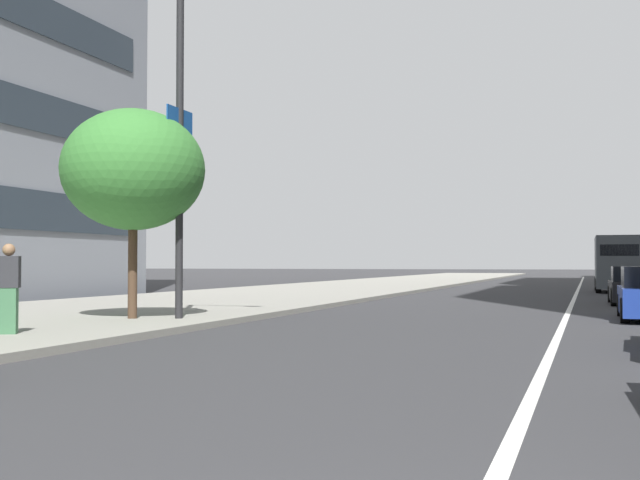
# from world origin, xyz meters

# --- Properties ---
(sidewalk_right_plaza) EXTENTS (160.00, 10.45, 0.15)m
(sidewalk_right_plaza) POSITION_xyz_m (30.00, 12.71, 0.07)
(sidewalk_right_plaza) COLOR gray
(sidewalk_right_plaza) RESTS_ON ground
(lane_centre_stripe) EXTENTS (110.00, 0.16, 0.01)m
(lane_centre_stripe) POSITION_xyz_m (35.00, 0.00, 0.00)
(lane_centre_stripe) COLOR silver
(lane_centre_stripe) RESTS_ON ground
(car_approaching_light) EXTENTS (4.24, 1.88, 1.35)m
(car_approaching_light) POSITION_xyz_m (28.85, -2.19, 0.62)
(car_approaching_light) COLOR black
(car_approaching_light) RESTS_ON ground
(delivery_van_ahead) EXTENTS (5.63, 2.19, 2.82)m
(delivery_van_ahead) POSITION_xyz_m (42.01, -1.96, 1.50)
(delivery_van_ahead) COLOR #4C5156
(delivery_van_ahead) RESTS_ON ground
(street_lamp_with_banners) EXTENTS (1.26, 2.50, 7.81)m
(street_lamp_with_banners) POSITION_xyz_m (15.17, 8.34, 4.88)
(street_lamp_with_banners) COLOR #232326
(street_lamp_with_banners) RESTS_ON sidewalk_right_plaza
(street_tree_near_plaza_corner) EXTENTS (3.42, 3.42, 5.01)m
(street_tree_near_plaza_corner) POSITION_xyz_m (14.81, 9.75, 3.70)
(street_tree_near_plaza_corner) COLOR #473323
(street_tree_near_plaza_corner) RESTS_ON sidewalk_right_plaza
(pedestrian_on_plaza) EXTENTS (0.41, 0.47, 1.68)m
(pedestrian_on_plaza) POSITION_xyz_m (10.33, 9.68, 1.00)
(pedestrian_on_plaza) COLOR #3F724C
(pedestrian_on_plaza) RESTS_ON sidewalk_right_plaza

